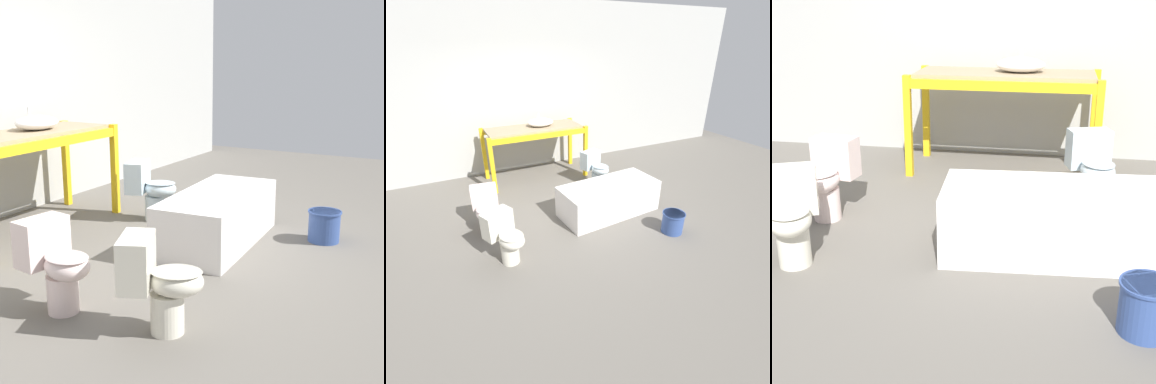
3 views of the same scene
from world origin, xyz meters
TOP-DOWN VIEW (x-y plane):
  - ground_plane at (0.00, 0.00)m, footprint 12.00×12.00m
  - warehouse_wall_rear at (0.00, 2.25)m, footprint 10.80×0.08m
  - shelving_rack at (0.10, 1.59)m, footprint 1.91×0.80m
  - sink_basin at (0.25, 1.60)m, footprint 0.49×0.37m
  - bathtub_main at (0.65, -0.28)m, footprint 1.59×0.80m
  - toilet_near at (-1.17, 0.07)m, footprint 0.39×0.57m
  - toilet_far at (-1.10, -0.72)m, footprint 0.51×0.61m
  - toilet_extra at (0.97, 0.71)m, footprint 0.47×0.60m
  - bucket_white at (1.20, -1.16)m, footprint 0.32×0.32m

SIDE VIEW (x-z plane):
  - ground_plane at x=0.00m, z-range 0.00..0.00m
  - bucket_white at x=1.20m, z-range 0.01..0.31m
  - bathtub_main at x=0.65m, z-range 0.04..0.54m
  - toilet_near at x=-1.17m, z-range 0.03..0.68m
  - toilet_far at x=-1.10m, z-range 0.03..0.68m
  - toilet_extra at x=0.97m, z-range 0.03..0.68m
  - shelving_rack at x=0.10m, z-range 0.36..1.38m
  - sink_basin at x=0.25m, z-range 0.98..1.21m
  - warehouse_wall_rear at x=0.00m, z-range 0.00..3.20m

